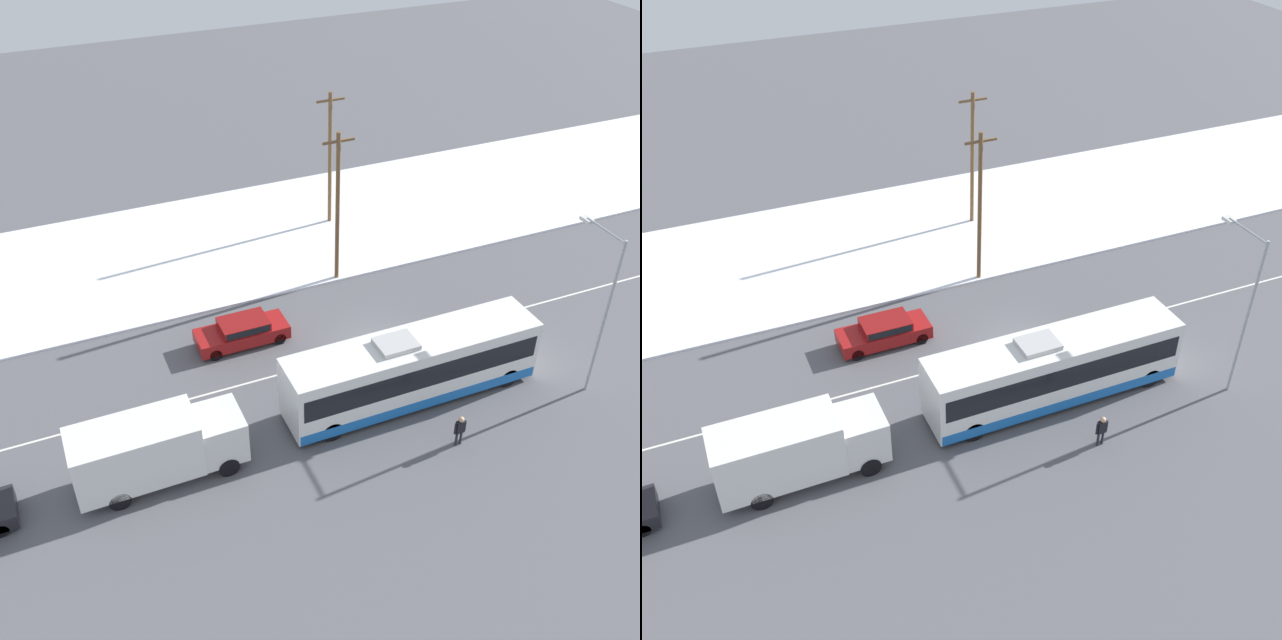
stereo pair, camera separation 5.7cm
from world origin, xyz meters
TOP-DOWN VIEW (x-y plane):
  - ground_plane at (0.00, 0.00)m, footprint 120.00×120.00m
  - snow_lot at (0.00, 13.11)m, footprint 80.00×13.35m
  - lane_marking_center at (0.00, 0.00)m, footprint 60.00×0.12m
  - city_bus at (-0.29, -3.89)m, footprint 12.17×2.57m
  - box_truck at (-12.27, -4.18)m, footprint 7.01×2.30m
  - sedan_car at (-6.17, 3.12)m, footprint 4.72×1.80m
  - pedestrian_at_stop at (0.18, -7.48)m, footprint 0.58×0.26m
  - streetlamp at (7.73, -6.23)m, footprint 0.36×2.78m
  - utility_pole_roadside at (0.74, 6.75)m, footprint 1.80×0.24m
  - utility_pole_snowlot at (3.09, 13.12)m, footprint 1.80×0.24m

SIDE VIEW (x-z plane):
  - ground_plane at x=0.00m, z-range 0.00..0.00m
  - lane_marking_center at x=0.00m, z-range 0.00..0.00m
  - snow_lot at x=0.00m, z-range 0.00..0.12m
  - sedan_car at x=-6.17m, z-range 0.07..1.46m
  - pedestrian_at_stop at x=0.18m, z-range 0.18..1.79m
  - box_truck at x=-12.27m, z-range 0.16..3.23m
  - city_bus at x=-0.29m, z-range -0.04..3.50m
  - utility_pole_snowlot at x=3.09m, z-range 0.19..8.83m
  - utility_pole_roadside at x=0.74m, z-range 0.19..9.12m
  - streetlamp at x=7.73m, z-range 1.03..9.18m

